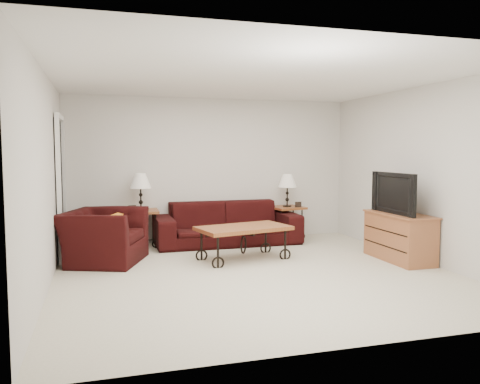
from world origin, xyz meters
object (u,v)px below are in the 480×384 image
armchair (104,236)px  tv_stand (399,237)px  lamp_right (287,190)px  lamp_left (141,192)px  sofa (227,223)px  coffee_table (243,243)px  television (399,193)px  side_table_right (287,223)px  side_table_left (141,228)px  backpack (292,230)px

armchair → tv_stand: size_ratio=1.01×
armchair → tv_stand: armchair is taller
lamp_right → lamp_left: bearing=180.0°
sofa → coffee_table: bearing=-93.5°
sofa → television: bearing=-42.7°
lamp_left → tv_stand: (3.50, -2.07, -0.57)m
side_table_right → television: (0.89, -2.07, 0.69)m
side_table_left → television: television is taller
sofa → backpack: sofa is taller
armchair → coffee_table: bearing=-79.9°
lamp_left → lamp_right: bearing=0.0°
lamp_right → side_table_left: bearing=180.0°
coffee_table → tv_stand: tv_stand is taller
lamp_right → television: television is taller
sofa → side_table_left: sofa is taller
sofa → tv_stand: (2.07, -1.89, -0.01)m
side_table_left → lamp_right: lamp_right is taller
lamp_left → television: bearing=-30.8°
side_table_right → lamp_left: size_ratio=0.96×
side_table_right → lamp_left: bearing=180.0°
tv_stand → lamp_left: bearing=149.3°
side_table_left → backpack: (2.51, -0.41, -0.08)m
armchair → tv_stand: (4.11, -1.05, -0.03)m
side_table_left → coffee_table: (1.35, -1.41, -0.06)m
side_table_left → lamp_right: (2.58, 0.00, 0.57)m
sofa → lamp_left: 1.54m
coffee_table → tv_stand: (2.15, -0.67, 0.10)m
side_table_right → backpack: size_ratio=1.28×
side_table_left → side_table_right: size_ratio=1.04×
lamp_right → coffee_table: size_ratio=0.45×
side_table_left → lamp_left: bearing=0.0°
lamp_right → television: size_ratio=0.57×
backpack → side_table_right: bearing=93.5°
side_table_right → side_table_left: bearing=180.0°
tv_stand → backpack: size_ratio=2.50×
television → lamp_right: bearing=-156.7°
lamp_right → television: 2.26m
sofa → television: television is taller
sofa → lamp_left: size_ratio=4.01×
side_table_right → tv_stand: (0.91, -2.07, 0.05)m
side_table_left → coffee_table: 1.95m
lamp_left → tv_stand: 4.11m
side_table_left → lamp_left: 0.61m
sofa → lamp_right: 1.29m
side_table_right → lamp_right: (0.00, 0.00, 0.58)m
tv_stand → armchair: bearing=165.6°
lamp_left → backpack: 2.64m
side_table_left → lamp_right: size_ratio=1.04×
sofa → armchair: 2.20m
sofa → lamp_left: lamp_left is taller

